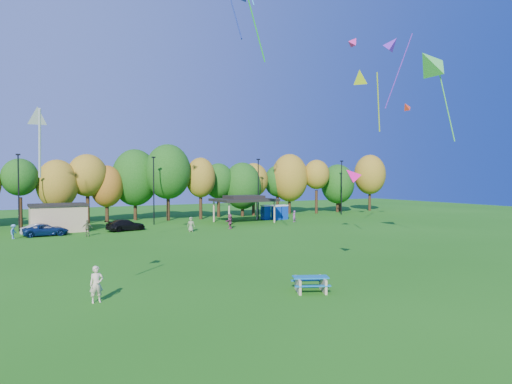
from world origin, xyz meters
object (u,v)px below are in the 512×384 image
car_b (41,230)px  car_d (126,225)px  picnic_table (310,283)px  car_c (46,230)px  kite_flyer (96,284)px  porta_potties (275,212)px

car_b → car_d: size_ratio=0.84×
picnic_table → car_c: 35.27m
car_b → car_c: same height
car_b → kite_flyer: bearing=-159.4°
car_b → car_c: bearing=-122.2°
picnic_table → kite_flyer: (-10.90, 3.54, 0.44)m
porta_potties → picnic_table: porta_potties is taller
kite_flyer → car_d: (8.54, 30.38, -0.27)m
car_c → car_d: 8.69m
car_c → kite_flyer: bearing=177.6°
kite_flyer → car_d: kite_flyer is taller
picnic_table → car_d: 34.00m
porta_potties → car_d: size_ratio=0.80×
picnic_table → car_d: size_ratio=0.53×
porta_potties → car_d: 23.03m
picnic_table → car_b: size_ratio=0.64×
kite_flyer → car_b: kite_flyer is taller
porta_potties → picnic_table: bearing=-118.7°
picnic_table → car_b: car_b is taller
picnic_table → car_d: (-2.36, 33.91, 0.18)m
porta_potties → car_b: bearing=-174.3°
car_c → car_d: bearing=-89.9°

